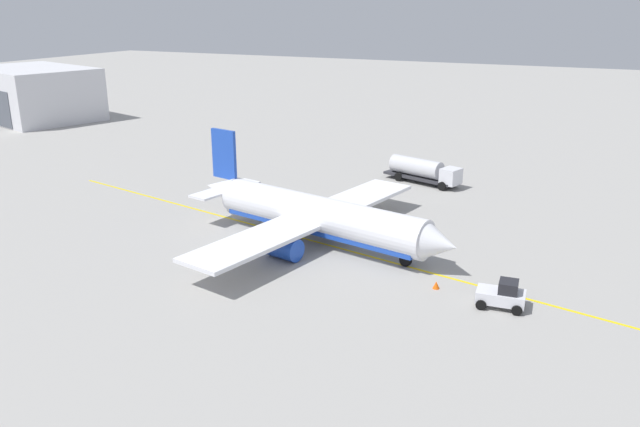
% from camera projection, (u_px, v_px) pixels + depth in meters
% --- Properties ---
extents(ground_plane, '(400.00, 400.00, 0.00)m').
position_uv_depth(ground_plane, '(320.00, 243.00, 61.36)').
color(ground_plane, '#9E9B96').
extents(airplane, '(29.69, 30.78, 9.63)m').
position_uv_depth(airplane, '(316.00, 216.00, 60.81)').
color(airplane, white).
rests_on(airplane, ground).
extents(fuel_tanker, '(10.75, 5.43, 3.15)m').
position_uv_depth(fuel_tanker, '(423.00, 170.00, 81.26)').
color(fuel_tanker, '#2D2D33').
rests_on(fuel_tanker, ground).
extents(pushback_tug, '(3.76, 2.59, 2.20)m').
position_uv_depth(pushback_tug, '(502.00, 295.00, 48.09)').
color(pushback_tug, silver).
rests_on(pushback_tug, ground).
extents(refueling_worker, '(0.61, 0.51, 1.71)m').
position_uv_depth(refueling_worker, '(379.00, 189.00, 76.23)').
color(refueling_worker, navy).
rests_on(refueling_worker, ground).
extents(safety_cone_nose, '(0.57, 0.57, 0.63)m').
position_uv_depth(safety_cone_nose, '(436.00, 285.00, 51.43)').
color(safety_cone_nose, '#F2590F').
rests_on(safety_cone_nose, ground).
extents(distant_hangar, '(29.25, 23.78, 10.08)m').
position_uv_depth(distant_hangar, '(33.00, 93.00, 126.25)').
color(distant_hangar, silver).
rests_on(distant_hangar, ground).
extents(taxi_line_marking, '(74.35, 15.50, 0.01)m').
position_uv_depth(taxi_line_marking, '(320.00, 243.00, 61.35)').
color(taxi_line_marking, yellow).
rests_on(taxi_line_marking, ground).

